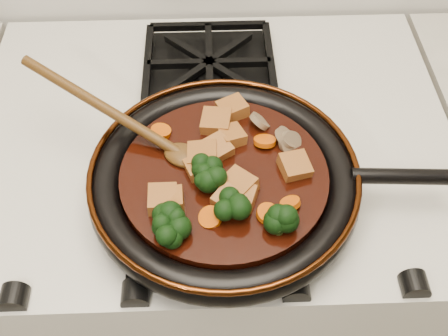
{
  "coord_description": "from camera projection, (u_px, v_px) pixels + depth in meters",
  "views": [
    {
      "loc": [
        -0.0,
        1.08,
        1.54
      ],
      "look_at": [
        0.02,
        1.56,
        0.97
      ],
      "focal_mm": 45.0,
      "sensor_mm": 36.0,
      "label": 1
    }
  ],
  "objects": [
    {
      "name": "stove",
      "position": [
        215.0,
        273.0,
        1.23
      ],
      "size": [
        0.76,
        0.6,
        0.9
      ],
      "primitive_type": "cube",
      "color": "beige",
      "rests_on": "ground"
    },
    {
      "name": "burner_grate_front",
      "position": [
        213.0,
        198.0,
        0.78
      ],
      "size": [
        0.23,
        0.23,
        0.03
      ],
      "primitive_type": null,
      "color": "black",
      "rests_on": "stove"
    },
    {
      "name": "burner_grate_back",
      "position": [
        209.0,
        67.0,
        0.96
      ],
      "size": [
        0.23,
        0.23,
        0.03
      ],
      "primitive_type": null,
      "color": "black",
      "rests_on": "stove"
    },
    {
      "name": "skillet",
      "position": [
        225.0,
        180.0,
        0.76
      ],
      "size": [
        0.5,
        0.37,
        0.05
      ],
      "rotation": [
        0.0,
        0.0,
        -0.06
      ],
      "color": "black",
      "rests_on": "burner_grate_front"
    },
    {
      "name": "braising_sauce",
      "position": [
        224.0,
        178.0,
        0.76
      ],
      "size": [
        0.28,
        0.28,
        0.02
      ],
      "primitive_type": "cylinder",
      "color": "black",
      "rests_on": "skillet"
    },
    {
      "name": "tofu_cube_0",
      "position": [
        229.0,
        201.0,
        0.71
      ],
      "size": [
        0.05,
        0.05,
        0.03
      ],
      "primitive_type": "cube",
      "rotation": [
        -0.11,
        -0.08,
        2.47
      ],
      "color": "#915521",
      "rests_on": "braising_sauce"
    },
    {
      "name": "tofu_cube_1",
      "position": [
        199.0,
        168.0,
        0.75
      ],
      "size": [
        0.05,
        0.04,
        0.02
      ],
      "primitive_type": "cube",
      "rotation": [
        -0.05,
        -0.07,
        0.37
      ],
      "color": "#915521",
      "rests_on": "braising_sauce"
    },
    {
      "name": "tofu_cube_2",
      "position": [
        295.0,
        167.0,
        0.75
      ],
      "size": [
        0.05,
        0.05,
        0.03
      ],
      "primitive_type": "cube",
      "rotation": [
        0.12,
        0.07,
        0.26
      ],
      "color": "#915521",
      "rests_on": "braising_sauce"
    },
    {
      "name": "tofu_cube_3",
      "position": [
        216.0,
        122.0,
        0.8
      ],
      "size": [
        0.05,
        0.05,
        0.03
      ],
      "primitive_type": "cube",
      "rotation": [
        -0.06,
        0.07,
        2.97
      ],
      "color": "#915521",
      "rests_on": "braising_sauce"
    },
    {
      "name": "tofu_cube_4",
      "position": [
        231.0,
        136.0,
        0.79
      ],
      "size": [
        0.05,
        0.05,
        0.03
      ],
      "primitive_type": "cube",
      "rotation": [
        0.11,
        0.08,
        1.96
      ],
      "color": "#915521",
      "rests_on": "braising_sauce"
    },
    {
      "name": "tofu_cube_5",
      "position": [
        239.0,
        185.0,
        0.73
      ],
      "size": [
        0.06,
        0.05,
        0.03
      ],
      "primitive_type": "cube",
      "rotation": [
        -0.11,
        0.09,
        2.36
      ],
      "color": "#915521",
      "rests_on": "braising_sauce"
    },
    {
      "name": "tofu_cube_6",
      "position": [
        203.0,
        156.0,
        0.76
      ],
      "size": [
        0.04,
        0.04,
        0.03
      ],
      "primitive_type": "cube",
      "rotation": [
        -0.11,
        0.01,
        1.56
      ],
      "color": "#915521",
      "rests_on": "braising_sauce"
    },
    {
      "name": "tofu_cube_7",
      "position": [
        163.0,
        200.0,
        0.71
      ],
      "size": [
        0.04,
        0.04,
        0.02
      ],
      "primitive_type": "cube",
      "rotation": [
        0.03,
        0.01,
        1.6
      ],
      "color": "#915521",
      "rests_on": "braising_sauce"
    },
    {
      "name": "tofu_cube_8",
      "position": [
        233.0,
        109.0,
        0.82
      ],
      "size": [
        0.05,
        0.05,
        0.03
      ],
      "primitive_type": "cube",
      "rotation": [
        -0.07,
        -0.08,
        0.42
      ],
      "color": "#915521",
      "rests_on": "braising_sauce"
    },
    {
      "name": "tofu_cube_9",
      "position": [
        217.0,
        149.0,
        0.77
      ],
      "size": [
        0.05,
        0.05,
        0.03
      ],
      "primitive_type": "cube",
      "rotation": [
        0.1,
        -0.09,
        0.54
      ],
      "color": "#915521",
      "rests_on": "braising_sauce"
    },
    {
      "name": "tofu_cube_10",
      "position": [
        169.0,
        201.0,
        0.71
      ],
      "size": [
        0.04,
        0.04,
        0.03
      ],
      "primitive_type": "cube",
      "rotation": [
        -0.09,
        -0.08,
        0.06
      ],
      "color": "#915521",
      "rests_on": "braising_sauce"
    },
    {
      "name": "tofu_cube_11",
      "position": [
        241.0,
        198.0,
        0.72
      ],
      "size": [
        0.05,
        0.05,
        0.03
      ],
      "primitive_type": "cube",
      "rotation": [
        -0.07,
        -0.1,
        1.24
      ],
      "color": "#915521",
      "rests_on": "braising_sauce"
    },
    {
      "name": "broccoli_floret_0",
      "position": [
        199.0,
        175.0,
        0.73
      ],
      "size": [
        0.09,
        0.09,
        0.08
      ],
      "primitive_type": null,
      "rotation": [
        0.14,
        0.21,
        1.16
      ],
      "color": "black",
      "rests_on": "braising_sauce"
    },
    {
      "name": "broccoli_floret_1",
      "position": [
        211.0,
        174.0,
        0.74
      ],
      "size": [
        0.09,
        0.09,
        0.06
      ],
      "primitive_type": null,
      "rotation": [
        0.0,
        -0.16,
        0.8
      ],
      "color": "black",
      "rests_on": "braising_sauce"
    },
    {
      "name": "broccoli_floret_2",
      "position": [
        171.0,
        231.0,
        0.68
      ],
      "size": [
        0.07,
        0.07,
        0.07
      ],
      "primitive_type": null,
      "rotation": [
        -0.17,
        -0.1,
        3.13
      ],
      "color": "black",
      "rests_on": "braising_sauce"
    },
    {
      "name": "broccoli_floret_3",
      "position": [
        279.0,
        227.0,
        0.68
      ],
      "size": [
        0.08,
        0.09,
        0.08
      ],
      "primitive_type": null,
      "rotation": [
        0.25,
        -0.21,
        0.24
      ],
      "color": "black",
      "rests_on": "braising_sauce"
    },
    {
      "name": "broccoli_floret_4",
      "position": [
        174.0,
        222.0,
        0.69
      ],
      "size": [
        0.07,
        0.07,
        0.06
      ],
      "primitive_type": null,
      "rotation": [
        -0.08,
        -0.16,
        1.69
      ],
      "color": "black",
      "rests_on": "braising_sauce"
    },
    {
      "name": "broccoli_floret_5",
      "position": [
        235.0,
        209.0,
        0.7
      ],
      "size": [
        0.07,
        0.07,
        0.07
      ],
      "primitive_type": null,
      "rotation": [
        -0.09,
        0.21,
        1.62
      ],
      "color": "black",
      "rests_on": "braising_sauce"
    },
    {
      "name": "carrot_coin_0",
      "position": [
        231.0,
        203.0,
        0.71
      ],
      "size": [
        0.03,
        0.03,
        0.01
      ],
      "primitive_type": "cylinder",
      "rotation": [
        0.04,
        -0.15,
        0.0
      ],
      "color": "#C14A05",
      "rests_on": "braising_sauce"
    },
    {
      "name": "carrot_coin_1",
      "position": [
        161.0,
        131.0,
        0.8
      ],
      "size": [
        0.03,
        0.03,
        0.01
      ],
      "primitive_type": "cylinder",
      "rotation": [
        -0.08,
        0.15,
        0.0
      ],
      "color": "#C14A05",
      "rests_on": "braising_sauce"
    },
    {
      "name": "carrot_coin_2",
      "position": [
        210.0,
        217.0,
        0.7
      ],
      "size": [
        0.03,
        0.03,
        0.02
      ],
      "primitive_type": "cylinder",
      "rotation": [
        0.26,
        -0.29,
        0.0
      ],
      "color": "#C14A05",
      "rests_on": "braising_sauce"
    },
    {
      "name": "carrot_coin_3",
      "position": [
        265.0,
        141.0,
        0.78
      ],
      "size": [
        0.03,
        0.03,
        0.02
      ],
      "primitive_type": "cylinder",
      "rotation": [
        -0.33,
        0.03,
        0.0
      ],
      "color": "#C14A05",
      "rests_on": "braising_sauce"
    },
    {
      "name": "carrot_coin_4",
      "position": [
        290.0,
        203.0,
        0.71
      ],
      "size": [
        0.03,
        0.03,
        0.02
      ],
      "primitive_type": "cylinder",
      "rotation": [
        -0.35,
        -0.3,
        0.0
      ],
      "color": "#C14A05",
      "rests_on": "braising_sauce"
    },
    {
      "name": "carrot_coin_5",
      "position": [
        268.0,
        214.0,
        0.7
      ],
      "size": [
        0.03,
        0.03,
        0.01
      ],
      "primitive_type": "cylinder",
      "rotation": [
        0.08,
        0.2,
        0.0
      ],
      "color": "#C14A05",
      "rests_on": "braising_sauce"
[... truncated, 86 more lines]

